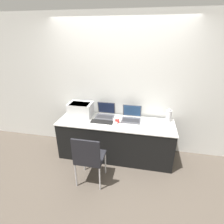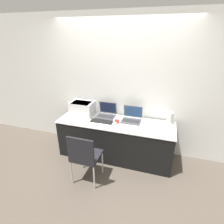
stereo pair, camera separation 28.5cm
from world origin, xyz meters
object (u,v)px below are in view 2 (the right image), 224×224
printer (82,108)px  mouse (115,123)px  external_keyboard (102,121)px  laptop_right (132,118)px  chair (84,155)px  metal_pitcher (170,118)px  coffee_cup (117,121)px  laptop_left (106,113)px

printer → mouse: (0.74, -0.19, -0.13)m
printer → external_keyboard: size_ratio=1.10×
laptop_right → chair: size_ratio=0.40×
laptop_right → metal_pitcher: laptop_right is taller
coffee_cup → mouse: (-0.01, -0.04, -0.03)m
laptop_right → coffee_cup: 0.30m
mouse → laptop_left: bearing=134.5°
external_keyboard → metal_pitcher: bearing=13.7°
laptop_left → mouse: bearing=-45.5°
laptop_left → laptop_right: laptop_right is taller
coffee_cup → printer: bearing=168.7°
metal_pitcher → mouse: bearing=-162.9°
laptop_left → mouse: 0.37m
coffee_cup → chair: size_ratio=0.11×
metal_pitcher → laptop_right: bearing=-174.3°
laptop_right → metal_pitcher: bearing=5.7°
external_keyboard → coffee_cup: bearing=8.5°
external_keyboard → mouse: (0.27, 0.00, 0.01)m
laptop_right → coffee_cup: bearing=-142.7°
external_keyboard → chair: size_ratio=0.46×
chair → coffee_cup: bearing=68.3°
mouse → metal_pitcher: (0.93, 0.29, 0.10)m
external_keyboard → metal_pitcher: metal_pitcher is taller
mouse → chair: 0.81m
laptop_left → coffee_cup: 0.36m
laptop_right → external_keyboard: bearing=-156.7°
metal_pitcher → external_keyboard: bearing=-166.3°
mouse → coffee_cup: bearing=70.3°
external_keyboard → metal_pitcher: (1.19, 0.29, 0.11)m
metal_pitcher → printer: bearing=-176.6°
printer → external_keyboard: printer is taller
laptop_right → metal_pitcher: 0.68m
printer → metal_pitcher: bearing=3.4°
printer → mouse: printer is taller
coffee_cup → external_keyboard: bearing=-171.5°
external_keyboard → laptop_left: bearing=89.2°
external_keyboard → chair: 0.75m
printer → chair: printer is taller
laptop_left → coffee_cup: (0.27, -0.23, -0.01)m
coffee_cup → chair: (-0.30, -0.76, -0.27)m
external_keyboard → printer: bearing=157.9°
coffee_cup → chair: 0.86m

